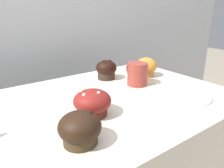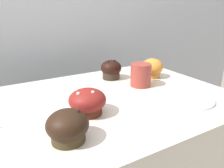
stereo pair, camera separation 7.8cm
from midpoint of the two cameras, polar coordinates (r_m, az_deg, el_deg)
wall_back at (r=1.28m, az=-14.76°, el=5.48°), size 3.20×0.10×1.80m
muffin_front_center at (r=0.97m, az=2.06°, el=3.75°), size 0.09×0.09×0.09m
muffin_back_left at (r=0.53m, az=-7.34°, el=-11.14°), size 0.10×0.10×0.08m
muffin_back_right at (r=0.65m, az=-3.03°, el=-4.75°), size 0.11×0.11×0.08m
muffin_front_left at (r=1.01m, az=12.65°, el=3.98°), size 0.10×0.10×0.09m
coffee_cup at (r=0.89m, az=9.96°, el=2.48°), size 0.08×0.12×0.09m
serving_plate at (r=0.82m, az=20.62°, el=-3.35°), size 0.21×0.21×0.01m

